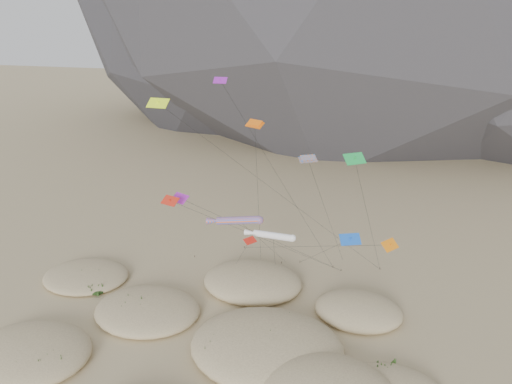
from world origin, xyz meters
TOP-DOWN VIEW (x-y plane):
  - ground at (0.00, 0.00)m, footprint 500.00×500.00m
  - dunes at (-0.77, 3.37)m, footprint 52.08×37.63m
  - dune_grass at (-0.97, 3.14)m, footprint 41.68×29.45m
  - kite_stakes at (1.99, 23.61)m, footprint 26.97×6.91m
  - rainbow_tube_kite at (-1.89, 11.77)m, footprint 7.25×13.03m
  - white_tube_kite at (2.54, 11.10)m, footprint 6.48×11.06m
  - orange_parafoil at (-0.16, 13.82)m, footprint 3.01×10.53m
  - multi_parafoil at (5.86, 15.67)m, footprint 5.02×12.28m
  - delta_kites at (0.72, 11.11)m, footprint 30.34×20.03m

SIDE VIEW (x-z plane):
  - ground at x=0.00m, z-range 0.00..0.00m
  - kite_stakes at x=1.99m, z-range 0.00..0.30m
  - dunes at x=-0.77m, z-range -1.29..2.66m
  - dune_grass at x=-0.97m, z-range 0.06..1.67m
  - white_tube_kite at x=2.54m, z-range 4.74..15.53m
  - rainbow_tube_kite at x=-1.89m, z-range 5.23..17.25m
  - delta_kites at x=0.72m, z-range 2.72..30.28m
  - multi_parafoil at x=5.86m, z-range 8.74..27.57m
  - orange_parafoil at x=-0.16m, z-range 10.77..33.79m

